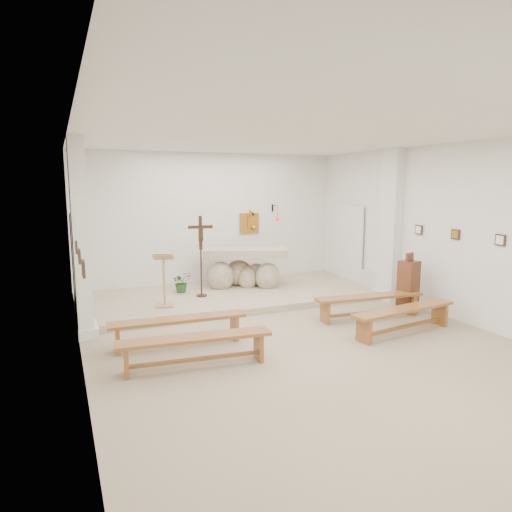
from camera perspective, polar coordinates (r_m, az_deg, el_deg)
name	(u,v)px	position (r m, az deg, el deg)	size (l,w,h in m)	color
ground	(305,346)	(7.90, 6.18, -11.07)	(7.00, 10.00, 0.00)	tan
wall_left	(78,256)	(6.50, -21.33, -0.05)	(0.02, 10.00, 3.50)	white
wall_right	(464,234)	(9.70, 24.61, 2.54)	(0.02, 10.00, 3.50)	white
wall_back	(212,221)	(12.04, -5.52, 4.42)	(7.00, 0.02, 3.50)	white
ceiling	(309,133)	(7.46, 6.65, 14.99)	(7.00, 10.00, 0.02)	silver
sanctuary_platform	(232,295)	(10.92, -2.96, -4.94)	(6.98, 3.00, 0.15)	#C1B294
pilaster_left	(80,239)	(8.49, -21.09, 1.95)	(0.26, 0.55, 3.50)	white
pilaster_right	(391,225)	(11.05, 16.48, 3.68)	(0.26, 0.55, 3.50)	white
gold_wall_relief	(249,223)	(12.39, -0.84, 4.12)	(0.55, 0.04, 0.55)	#BF7F2D
sanctuary_lamp	(277,217)	(12.43, 2.60, 4.87)	(0.11, 0.36, 0.44)	black
station_frame_left_front	(83,269)	(5.72, -20.77, -1.49)	(0.03, 0.20, 0.20)	#382618
station_frame_left_mid	(79,256)	(6.71, -21.21, -0.05)	(0.03, 0.20, 0.20)	#382618
station_frame_left_rear	(76,247)	(7.70, -21.54, 1.03)	(0.03, 0.20, 0.20)	#382618
station_frame_right_front	(500,240)	(9.18, 28.22, 1.77)	(0.03, 0.20, 0.20)	#382618
station_frame_right_mid	(455,234)	(9.82, 23.66, 2.49)	(0.03, 0.20, 0.20)	#382618
station_frame_right_rear	(419,230)	(10.52, 19.68, 3.11)	(0.03, 0.20, 0.20)	#382618
radiator_left	(80,312)	(9.45, -21.14, -6.54)	(0.10, 0.85, 0.52)	silver
radiator_right	(371,282)	(11.84, 14.21, -3.14)	(0.10, 0.85, 0.52)	silver
altar	(244,270)	(11.44, -1.48, -1.82)	(2.20, 1.49, 1.06)	beige
lectern	(164,280)	(9.72, -11.42, -2.91)	(0.49, 0.45, 1.17)	tan
crucifix_stand	(201,250)	(10.39, -6.91, 0.71)	(0.56, 0.24, 1.85)	#331F10
potted_plant	(182,282)	(11.00, -9.29, -3.23)	(0.44, 0.38, 0.49)	#245221
donation_pedestal	(408,286)	(10.18, 18.48, -3.61)	(0.41, 0.41, 1.28)	brown
bench_left_front	(178,325)	(7.85, -9.69, -8.48)	(2.31, 0.49, 0.48)	#955B2B
bench_right_front	(369,301)	(9.53, 13.99, -5.50)	(2.31, 0.59, 0.48)	#955B2B
bench_left_second	(195,344)	(6.92, -7.63, -10.86)	(2.32, 0.59, 0.48)	#955B2B
bench_right_second	(404,314)	(8.77, 18.05, -6.93)	(2.32, 0.65, 0.48)	#955B2B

